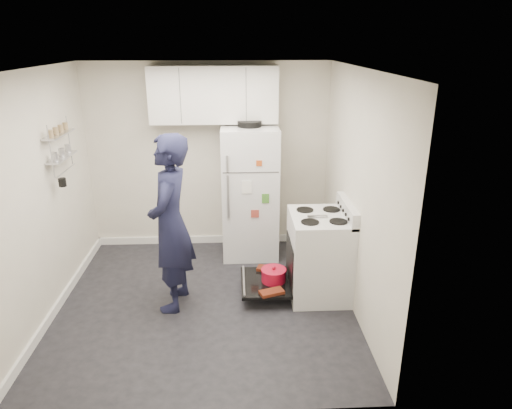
{
  "coord_description": "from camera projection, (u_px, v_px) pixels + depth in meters",
  "views": [
    {
      "loc": [
        0.35,
        -4.41,
        2.77
      ],
      "look_at": [
        0.57,
        0.27,
        1.05
      ],
      "focal_mm": 32.0,
      "sensor_mm": 36.0,
      "label": 1
    }
  ],
  "objects": [
    {
      "name": "wall_shelf_rack",
      "position": [
        60.0,
        146.0,
        4.88
      ],
      "size": [
        0.14,
        0.6,
        0.61
      ],
      "color": "#B2B2B7",
      "rests_on": "room"
    },
    {
      "name": "room",
      "position": [
        199.0,
        199.0,
        4.68
      ],
      "size": [
        3.21,
        3.21,
        2.51
      ],
      "color": "black",
      "rests_on": "ground"
    },
    {
      "name": "open_oven_door",
      "position": [
        269.0,
        279.0,
        5.18
      ],
      "size": [
        0.55,
        0.74,
        0.22
      ],
      "color": "black",
      "rests_on": "ground"
    },
    {
      "name": "person",
      "position": [
        171.0,
        224.0,
        4.73
      ],
      "size": [
        0.53,
        0.74,
        1.9
      ],
      "primitive_type": "imported",
      "rotation": [
        0.0,
        0.0,
        -1.69
      ],
      "color": "#161832",
      "rests_on": "ground"
    },
    {
      "name": "refrigerator",
      "position": [
        250.0,
        192.0,
        5.97
      ],
      "size": [
        0.72,
        0.74,
        1.8
      ],
      "color": "silver",
      "rests_on": "ground"
    },
    {
      "name": "upper_cabinets",
      "position": [
        214.0,
        95.0,
        5.69
      ],
      "size": [
        1.6,
        0.33,
        0.7
      ],
      "primitive_type": "cube",
      "color": "silver",
      "rests_on": "room"
    },
    {
      "name": "electric_range",
      "position": [
        318.0,
        256.0,
        5.11
      ],
      "size": [
        0.66,
        0.76,
        1.1
      ],
      "color": "silver",
      "rests_on": "ground"
    }
  ]
}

